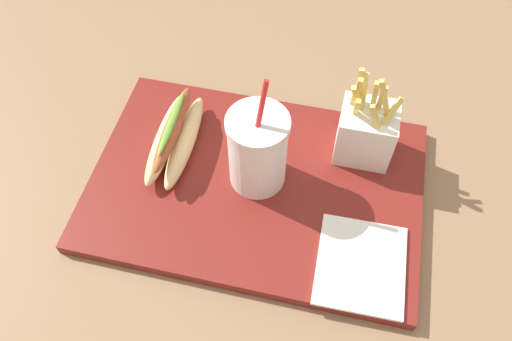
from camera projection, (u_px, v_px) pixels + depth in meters
ground_plane at (256, 192)px, 0.78m from camera, size 2.40×2.40×0.02m
food_tray at (256, 185)px, 0.77m from camera, size 0.49×0.33×0.02m
soda_cup at (257, 150)px, 0.71m from camera, size 0.09×0.09×0.20m
fries_basket at (366, 131)px, 0.75m from camera, size 0.08×0.07×0.16m
hot_dog_1 at (175, 137)px, 0.78m from camera, size 0.06×0.18×0.06m
ketchup_cup_1 at (241, 131)px, 0.80m from camera, size 0.04×0.04×0.02m
napkin_stack at (361, 265)px, 0.68m from camera, size 0.12×0.14×0.01m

